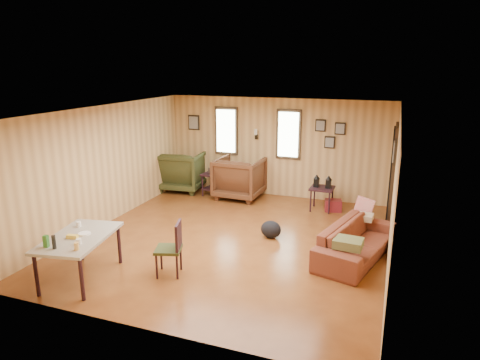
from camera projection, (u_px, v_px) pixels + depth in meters
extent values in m
cube|color=brown|center=(233.00, 240.00, 8.02)|extent=(5.50, 6.00, 0.02)
cube|color=#997C5B|center=(232.00, 110.00, 7.38)|extent=(5.50, 6.00, 0.02)
cube|color=tan|center=(277.00, 148.00, 10.43)|extent=(5.50, 0.02, 2.40)
cube|color=tan|center=(140.00, 240.00, 4.97)|extent=(5.50, 0.02, 2.40)
cube|color=tan|center=(105.00, 165.00, 8.61)|extent=(0.02, 6.00, 2.40)
cube|color=tan|center=(394.00, 193.00, 6.79)|extent=(0.02, 6.00, 2.40)
cube|color=black|center=(226.00, 131.00, 10.73)|extent=(0.60, 0.05, 1.20)
cube|color=#E0F2D1|center=(226.00, 131.00, 10.69)|extent=(0.48, 0.04, 1.06)
cube|color=black|center=(289.00, 134.00, 10.20)|extent=(0.60, 0.05, 1.20)
cube|color=#E0F2D1|center=(288.00, 135.00, 10.17)|extent=(0.48, 0.04, 1.06)
cube|color=black|center=(256.00, 137.00, 10.47)|extent=(0.07, 0.05, 0.12)
cylinder|color=silver|center=(256.00, 132.00, 10.39)|extent=(0.07, 0.07, 0.14)
cube|color=black|center=(393.00, 176.00, 8.62)|extent=(0.06, 1.00, 2.05)
cube|color=black|center=(391.00, 175.00, 8.64)|extent=(0.04, 0.82, 1.90)
cube|color=black|center=(321.00, 125.00, 9.89)|extent=(0.24, 0.04, 0.28)
cube|color=#9E998C|center=(320.00, 126.00, 9.86)|extent=(0.19, 0.02, 0.22)
cube|color=black|center=(340.00, 129.00, 9.75)|extent=(0.24, 0.04, 0.28)
cube|color=#9E998C|center=(340.00, 129.00, 9.72)|extent=(0.19, 0.02, 0.22)
cube|color=black|center=(330.00, 142.00, 9.91)|extent=(0.24, 0.04, 0.28)
cube|color=#9E998C|center=(329.00, 142.00, 9.88)|extent=(0.19, 0.02, 0.22)
cube|color=black|center=(194.00, 122.00, 10.98)|extent=(0.30, 0.04, 0.38)
cube|color=#9E998C|center=(193.00, 123.00, 10.96)|extent=(0.24, 0.02, 0.31)
cube|color=black|center=(395.00, 152.00, 7.44)|extent=(0.04, 0.34, 0.42)
cube|color=#9E998C|center=(394.00, 152.00, 7.45)|extent=(0.02, 0.27, 0.34)
imported|color=brown|center=(357.00, 236.00, 7.16)|extent=(1.08, 2.08, 0.78)
imported|color=#512C18|center=(240.00, 176.00, 10.37)|extent=(1.09, 1.03, 1.09)
imported|color=#333719|center=(182.00, 169.00, 11.02)|extent=(1.19, 1.12, 1.12)
cube|color=black|center=(214.00, 174.00, 10.56)|extent=(0.60, 0.56, 0.04)
cube|color=black|center=(214.00, 188.00, 10.65)|extent=(0.54, 0.50, 0.03)
cylinder|color=black|center=(203.00, 186.00, 10.56)|extent=(0.04, 0.04, 0.53)
cylinder|color=black|center=(218.00, 188.00, 10.36)|extent=(0.04, 0.04, 0.53)
cylinder|color=black|center=(211.00, 182.00, 10.90)|extent=(0.04, 0.04, 0.53)
cylinder|color=black|center=(226.00, 184.00, 10.70)|extent=(0.04, 0.04, 0.53)
cube|color=#40332B|center=(210.00, 170.00, 10.59)|extent=(0.10, 0.03, 0.13)
cube|color=#40332B|center=(218.00, 172.00, 10.49)|extent=(0.09, 0.03, 0.12)
cube|color=black|center=(322.00, 188.00, 9.48)|extent=(0.52, 0.52, 0.04)
cylinder|color=black|center=(311.00, 201.00, 9.44)|extent=(0.04, 0.04, 0.51)
cylinder|color=black|center=(329.00, 203.00, 9.30)|extent=(0.04, 0.04, 0.51)
cylinder|color=black|center=(314.00, 196.00, 9.80)|extent=(0.04, 0.04, 0.51)
cylinder|color=black|center=(332.00, 198.00, 9.66)|extent=(0.04, 0.04, 0.51)
cube|color=black|center=(316.00, 183.00, 9.50)|extent=(0.11, 0.11, 0.18)
cone|color=black|center=(317.00, 177.00, 9.46)|extent=(0.16, 0.16, 0.10)
cube|color=black|center=(328.00, 184.00, 9.41)|extent=(0.11, 0.11, 0.18)
cone|color=black|center=(329.00, 178.00, 9.37)|extent=(0.16, 0.16, 0.10)
cube|color=maroon|center=(333.00, 205.00, 9.53)|extent=(0.41, 0.33, 0.26)
ellipsoid|color=black|center=(271.00, 229.00, 8.04)|extent=(0.47, 0.42, 0.34)
cube|color=brown|center=(348.00, 243.00, 6.63)|extent=(0.46, 0.38, 0.14)
cube|color=red|center=(364.00, 207.00, 8.04)|extent=(0.39, 0.13, 0.39)
cube|color=tan|center=(362.00, 217.00, 7.82)|extent=(0.39, 0.31, 0.11)
cube|color=#9F9586|center=(79.00, 238.00, 6.39)|extent=(1.04, 1.48, 0.05)
cylinder|color=black|center=(36.00, 275.00, 5.98)|extent=(0.06, 0.06, 0.65)
cylinder|color=black|center=(82.00, 279.00, 5.86)|extent=(0.06, 0.06, 0.65)
cylinder|color=black|center=(80.00, 242.00, 7.10)|extent=(0.06, 0.06, 0.65)
cylinder|color=black|center=(119.00, 245.00, 6.98)|extent=(0.06, 0.06, 0.65)
cylinder|color=white|center=(79.00, 242.00, 6.09)|extent=(0.08, 0.08, 0.08)
cylinder|color=white|center=(79.00, 224.00, 6.75)|extent=(0.08, 0.08, 0.08)
cube|color=#2C6625|center=(46.00, 241.00, 5.99)|extent=(0.07, 0.07, 0.17)
cylinder|color=black|center=(54.00, 242.00, 5.92)|extent=(0.06, 0.06, 0.20)
cylinder|color=#D8A855|center=(77.00, 246.00, 5.90)|extent=(0.08, 0.08, 0.11)
cylinder|color=white|center=(84.00, 233.00, 6.46)|extent=(0.21, 0.21, 0.02)
cube|color=yellow|center=(72.00, 237.00, 6.30)|extent=(0.17, 0.10, 0.05)
cube|color=#333719|center=(168.00, 249.00, 6.59)|extent=(0.49, 0.49, 0.05)
cube|color=black|center=(178.00, 236.00, 6.52)|extent=(0.15, 0.36, 0.43)
cylinder|color=black|center=(157.00, 266.00, 6.50)|extent=(0.04, 0.04, 0.41)
cylinder|color=black|center=(177.00, 267.00, 6.49)|extent=(0.04, 0.04, 0.41)
cylinder|color=black|center=(161.00, 257.00, 6.80)|extent=(0.04, 0.04, 0.41)
cylinder|color=black|center=(181.00, 258.00, 6.79)|extent=(0.04, 0.04, 0.41)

